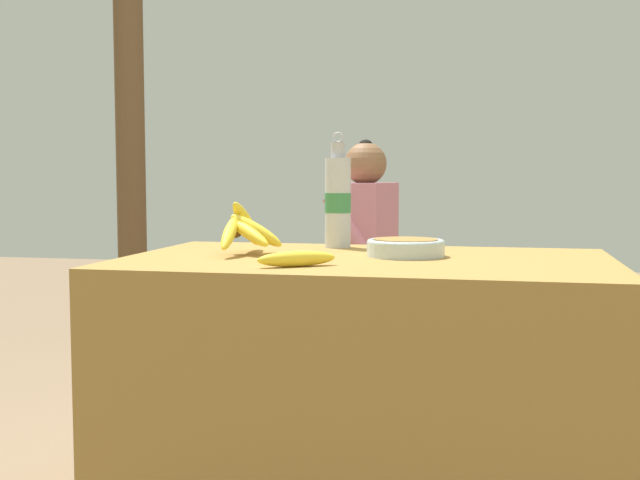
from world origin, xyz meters
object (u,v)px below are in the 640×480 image
loose_banana_front (297,259)px  banana_bunch_green (283,278)px  serving_bowl (406,247)px  water_bottle (338,200)px  support_post_near (130,116)px  wooden_bench (365,309)px  seated_vendor (355,247)px  banana_bunch_ripe (246,229)px

loose_banana_front → banana_bunch_green: bearing=106.1°
serving_bowl → water_bottle: size_ratio=0.60×
banana_bunch_green → support_post_near: size_ratio=0.10×
wooden_bench → seated_vendor: bearing=-148.8°
banana_bunch_ripe → serving_bowl: (0.43, 0.03, -0.04)m
loose_banana_front → banana_bunch_green: size_ratio=0.71×
banana_bunch_ripe → loose_banana_front: banana_bunch_ripe is taller
support_post_near → wooden_bench: bearing=-15.8°
serving_bowl → banana_bunch_green: serving_bowl is taller
serving_bowl → water_bottle: (-0.22, 0.22, 0.11)m
seated_vendor → banana_bunch_ripe: bearing=95.4°
serving_bowl → wooden_bench: 1.40m
banana_bunch_ripe → banana_bunch_green: banana_bunch_ripe is taller
serving_bowl → banana_bunch_green: size_ratio=0.80×
serving_bowl → support_post_near: size_ratio=0.08×
serving_bowl → banana_bunch_green: (-0.68, 1.31, -0.27)m
banana_bunch_ripe → wooden_bench: 1.41m
seated_vendor → loose_banana_front: bearing=103.4°
wooden_bench → banana_bunch_green: banana_bunch_green is taller
serving_bowl → seated_vendor: seated_vendor is taller
water_bottle → support_post_near: (-1.35, 1.44, 0.37)m
water_bottle → support_post_near: bearing=133.0°
loose_banana_front → wooden_bench: (-0.09, 1.60, -0.39)m
water_bottle → banana_bunch_green: size_ratio=1.33×
support_post_near → banana_bunch_green: bearing=-21.8°
banana_bunch_ripe → loose_banana_front: size_ratio=1.69×
banana_bunch_green → support_post_near: bearing=158.2°
serving_bowl → wooden_bench: serving_bowl is taller
support_post_near → serving_bowl: bearing=-46.6°
serving_bowl → seated_vendor: (-0.36, 1.28, -0.12)m
wooden_bench → water_bottle: bearing=-85.3°
water_bottle → loose_banana_front: 0.52m
loose_banana_front → seated_vendor: bearing=94.8°
serving_bowl → banana_bunch_green: bearing=117.7°
banana_bunch_ripe → wooden_bench: bearing=85.1°
banana_bunch_ripe → wooden_bench: banana_bunch_ripe is taller
loose_banana_front → banana_bunch_green: 1.68m
banana_bunch_ripe → support_post_near: 2.09m
support_post_near → banana_bunch_ripe: bearing=-55.9°
banana_bunch_ripe → seated_vendor: seated_vendor is taller
seated_vendor → banana_bunch_green: (-0.33, 0.03, -0.14)m
seated_vendor → water_bottle: bearing=105.6°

